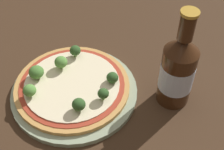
{
  "coord_description": "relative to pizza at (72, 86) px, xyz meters",
  "views": [
    {
      "loc": [
        -0.11,
        -0.46,
        0.54
      ],
      "look_at": [
        0.07,
        -0.03,
        0.06
      ],
      "focal_mm": 50.0,
      "sensor_mm": 36.0,
      "label": 1
    }
  ],
  "objects": [
    {
      "name": "ground_plane",
      "position": [
        0.01,
        -0.01,
        -0.02
      ],
      "size": [
        3.0,
        3.0,
        0.0
      ],
      "primitive_type": "plane",
      "color": "#3D2819"
    },
    {
      "name": "broccoli_floret_3",
      "position": [
        -0.09,
        -0.0,
        0.02
      ],
      "size": [
        0.03,
        0.03,
        0.03
      ],
      "color": "#89A866",
      "rests_on": "pizza"
    },
    {
      "name": "plate",
      "position": [
        0.0,
        -0.0,
        -0.01
      ],
      "size": [
        0.28,
        0.28,
        0.01
      ],
      "color": "#93A384",
      "rests_on": "ground_plane"
    },
    {
      "name": "broccoli_floret_4",
      "position": [
        0.04,
        0.08,
        0.02
      ],
      "size": [
        0.03,
        0.03,
        0.03
      ],
      "color": "#89A866",
      "rests_on": "pizza"
    },
    {
      "name": "pizza",
      "position": [
        0.0,
        0.0,
        0.0
      ],
      "size": [
        0.26,
        0.26,
        0.01
      ],
      "color": "tan",
      "rests_on": "plate"
    },
    {
      "name": "broccoli_floret_5",
      "position": [
        -0.07,
        0.05,
        0.02
      ],
      "size": [
        0.03,
        0.03,
        0.03
      ],
      "color": "#89A866",
      "rests_on": "pizza"
    },
    {
      "name": "broccoli_floret_0",
      "position": [
        -0.01,
        -0.08,
        0.02
      ],
      "size": [
        0.03,
        0.03,
        0.03
      ],
      "color": "#89A866",
      "rests_on": "pizza"
    },
    {
      "name": "beer_bottle",
      "position": [
        0.2,
        -0.1,
        0.07
      ],
      "size": [
        0.07,
        0.07,
        0.23
      ],
      "color": "#381E0F",
      "rests_on": "ground_plane"
    },
    {
      "name": "broccoli_floret_6",
      "position": [
        0.05,
        -0.07,
        0.02
      ],
      "size": [
        0.02,
        0.02,
        0.03
      ],
      "color": "#89A866",
      "rests_on": "pizza"
    },
    {
      "name": "broccoli_floret_2",
      "position": [
        0.09,
        -0.03,
        0.02
      ],
      "size": [
        0.03,
        0.03,
        0.02
      ],
      "color": "#89A866",
      "rests_on": "pizza"
    },
    {
      "name": "broccoli_floret_1",
      "position": [
        -0.01,
        0.06,
        0.03
      ],
      "size": [
        0.03,
        0.03,
        0.03
      ],
      "color": "#89A866",
      "rests_on": "pizza"
    }
  ]
}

